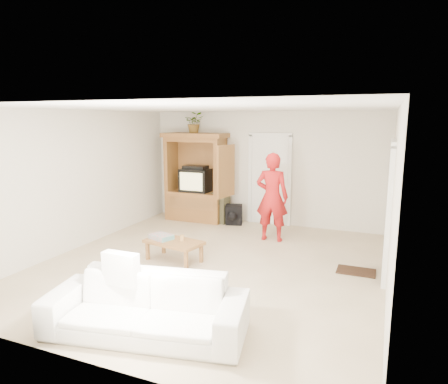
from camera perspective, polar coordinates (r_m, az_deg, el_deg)
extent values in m
plane|color=tan|center=(6.88, -1.83, -10.32)|extent=(6.00, 6.00, 0.00)
plane|color=white|center=(6.43, -1.97, 11.87)|extent=(6.00, 6.00, 0.00)
plane|color=silver|center=(9.32, 5.73, 3.39)|extent=(5.50, 0.00, 5.50)
plane|color=silver|center=(4.07, -19.71, -6.50)|extent=(5.50, 0.00, 5.50)
plane|color=silver|center=(8.05, -20.04, 1.69)|extent=(0.00, 6.00, 6.00)
plane|color=silver|center=(5.97, 22.93, -1.40)|extent=(0.00, 6.00, 6.00)
cube|color=brown|center=(9.74, -4.03, -1.94)|extent=(1.40, 0.60, 0.70)
cube|color=brown|center=(9.89, -7.48, 3.76)|extent=(0.10, 0.60, 1.20)
cube|color=brown|center=(9.31, -0.51, 3.44)|extent=(0.10, 0.60, 1.20)
cube|color=brown|center=(9.82, -3.40, 3.79)|extent=(1.40, 0.06, 1.20)
cube|color=brown|center=(9.53, -4.15, 7.50)|extent=(1.40, 0.60, 0.10)
cube|color=brown|center=(9.52, -4.16, 8.10)|extent=(1.52, 0.68, 0.10)
cube|color=brown|center=(8.75, 0.28, 2.99)|extent=(0.16, 0.67, 1.15)
cube|color=black|center=(9.65, -4.00, 1.72)|extent=(0.70, 0.52, 0.55)
cube|color=tan|center=(9.41, -4.73, 1.48)|extent=(0.58, 0.02, 0.42)
cube|color=black|center=(9.58, -4.10, 3.55)|extent=(0.55, 0.35, 0.08)
cube|color=olive|center=(9.47, -4.80, -1.70)|extent=(1.19, 0.03, 0.25)
cube|color=white|center=(9.29, 6.53, 1.61)|extent=(0.85, 0.05, 2.04)
cube|color=black|center=(6.61, 22.53, -2.76)|extent=(0.05, 0.90, 2.04)
cube|color=black|center=(7.80, 22.90, 3.46)|extent=(0.03, 0.60, 0.48)
cube|color=#382316|center=(6.91, 18.35, -10.69)|extent=(0.60, 0.40, 0.02)
imported|color=#4C7238|center=(9.49, -4.24, 9.85)|extent=(0.54, 0.50, 0.48)
imported|color=#AE1718|center=(8.04, 6.87, -0.72)|extent=(0.67, 0.46, 1.78)
imported|color=white|center=(4.81, -11.11, -15.74)|extent=(2.41, 1.31, 0.67)
cube|color=olive|center=(6.99, -7.16, -7.11)|extent=(1.07, 0.72, 0.05)
cube|color=olive|center=(7.18, -10.86, -8.28)|extent=(0.06, 0.06, 0.31)
cube|color=olive|center=(7.46, -8.63, -7.47)|extent=(0.06, 0.06, 0.31)
cube|color=olive|center=(6.63, -5.43, -9.73)|extent=(0.06, 0.06, 0.31)
cube|color=olive|center=(6.94, -3.27, -8.77)|extent=(0.06, 0.06, 0.31)
cube|color=#EC4E51|center=(7.09, -8.96, -6.33)|extent=(0.45, 0.39, 0.08)
cylinder|color=tan|center=(6.94, -6.02, -6.54)|extent=(0.08, 0.08, 0.10)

